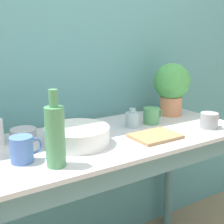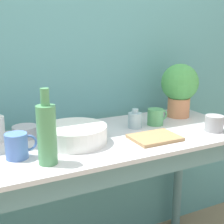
% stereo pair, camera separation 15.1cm
% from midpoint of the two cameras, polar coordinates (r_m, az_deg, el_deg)
% --- Properties ---
extents(wall_back, '(6.00, 0.05, 2.40)m').
position_cam_midpoint_polar(wall_back, '(1.80, -8.81, 8.90)').
color(wall_back, teal).
rests_on(wall_back, ground_plane).
extents(counter_table, '(1.39, 0.62, 0.87)m').
position_cam_midpoint_polar(counter_table, '(1.59, -2.28, -10.70)').
color(counter_table, slate).
rests_on(counter_table, ground_plane).
extents(potted_plant, '(0.22, 0.22, 0.32)m').
position_cam_midpoint_polar(potted_plant, '(1.91, 8.66, 4.83)').
color(potted_plant, tan).
rests_on(potted_plant, counter_table).
extents(bowl_wash_large, '(0.30, 0.30, 0.08)m').
position_cam_midpoint_polar(bowl_wash_large, '(1.44, -9.43, -4.31)').
color(bowl_wash_large, silver).
rests_on(bowl_wash_large, counter_table).
extents(bottle_tall, '(0.07, 0.07, 0.30)m').
position_cam_midpoint_polar(bottle_tall, '(1.20, -13.95, -4.19)').
color(bottle_tall, '#4C8C59').
rests_on(bottle_tall, counter_table).
extents(bottle_short, '(0.07, 0.07, 0.10)m').
position_cam_midpoint_polar(bottle_short, '(1.67, 1.14, -1.37)').
color(bottle_short, '#93B2BC').
rests_on(bottle_short, counter_table).
extents(mug_green, '(0.12, 0.09, 0.09)m').
position_cam_midpoint_polar(mug_green, '(1.74, 4.78, -0.71)').
color(mug_green, '#4C935B').
rests_on(mug_green, counter_table).
extents(mug_blue, '(0.13, 0.09, 0.10)m').
position_cam_midpoint_polar(mug_blue, '(1.30, -19.36, -6.51)').
color(mug_blue, '#4C70B7').
rests_on(mug_blue, counter_table).
extents(mug_grey, '(0.13, 0.09, 0.08)m').
position_cam_midpoint_polar(mug_grey, '(1.71, 14.99, -1.53)').
color(mug_grey, gray).
rests_on(mug_grey, counter_table).
extents(bowl_small_steel, '(0.12, 0.12, 0.06)m').
position_cam_midpoint_polar(bowl_small_steel, '(1.55, -18.58, -3.95)').
color(bowl_small_steel, '#A8A8B2').
rests_on(bowl_small_steel, counter_table).
extents(tray_board, '(0.23, 0.17, 0.02)m').
position_cam_midpoint_polar(tray_board, '(1.52, 5.09, -4.47)').
color(tray_board, '#99754C').
rests_on(tray_board, counter_table).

